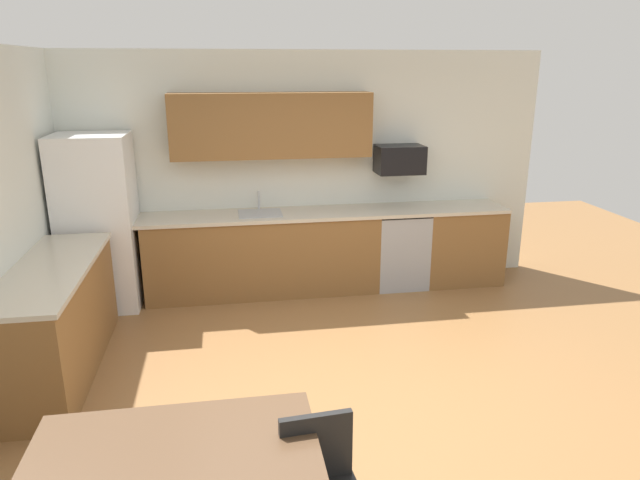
{
  "coord_description": "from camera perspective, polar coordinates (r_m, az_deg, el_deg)",
  "views": [
    {
      "loc": [
        -0.83,
        -3.94,
        2.53
      ],
      "look_at": [
        0.0,
        1.0,
        1.0
      ],
      "focal_mm": 32.16,
      "sensor_mm": 36.0,
      "label": 1
    }
  ],
  "objects": [
    {
      "name": "oven_range",
      "position": [
        6.87,
        7.82,
        -0.76
      ],
      "size": [
        0.6,
        0.6,
        0.91
      ],
      "color": "#999BA0",
      "rests_on": "ground"
    },
    {
      "name": "microwave",
      "position": [
        6.73,
        7.92,
        7.95
      ],
      "size": [
        0.54,
        0.36,
        0.32
      ],
      "primitive_type": "cube",
      "color": "black"
    },
    {
      "name": "refrigerator",
      "position": [
        6.51,
        -21.19,
        1.59
      ],
      "size": [
        0.76,
        0.7,
        1.86
      ],
      "primitive_type": "cube",
      "color": "white",
      "rests_on": "ground"
    },
    {
      "name": "cabinet_run_back",
      "position": [
        6.59,
        -5.67,
        -1.51
      ],
      "size": [
        2.61,
        0.6,
        0.9
      ],
      "primitive_type": "cube",
      "color": "brown",
      "rests_on": "ground"
    },
    {
      "name": "ground_plane",
      "position": [
        4.76,
        2.06,
        -15.17
      ],
      "size": [
        12.0,
        12.0,
        0.0
      ],
      "primitive_type": "plane",
      "color": "olive"
    },
    {
      "name": "countertop_left",
      "position": [
        5.22,
        -25.39,
        -2.69
      ],
      "size": [
        0.64,
        2.0,
        0.04
      ],
      "primitive_type": "cube",
      "color": "beige",
      "rests_on": "cabinet_run_left"
    },
    {
      "name": "upper_cabinets_back",
      "position": [
        6.42,
        -4.84,
        11.29
      ],
      "size": [
        2.2,
        0.34,
        0.7
      ],
      "primitive_type": "cube",
      "color": "brown"
    },
    {
      "name": "dining_table",
      "position": [
        3.01,
        -14.33,
        -21.08
      ],
      "size": [
        1.4,
        0.9,
        0.76
      ],
      "color": "brown",
      "rests_on": "ground"
    },
    {
      "name": "cabinet_run_left",
      "position": [
        5.38,
        -24.76,
        -7.41
      ],
      "size": [
        0.6,
        2.0,
        0.9
      ],
      "primitive_type": "cube",
      "color": "brown",
      "rests_on": "ground"
    },
    {
      "name": "wall_back",
      "position": [
        6.75,
        -2.33,
        6.89
      ],
      "size": [
        5.8,
        0.1,
        2.7
      ],
      "primitive_type": "cube",
      "color": "silver",
      "rests_on": "ground"
    },
    {
      "name": "sink_basin",
      "position": [
        6.47,
        -5.96,
        2.1
      ],
      "size": [
        0.48,
        0.4,
        0.14
      ],
      "primitive_type": "cube",
      "color": "#A5A8AD",
      "rests_on": "countertop_back"
    },
    {
      "name": "sink_faucet",
      "position": [
        6.6,
        -6.11,
        3.84
      ],
      "size": [
        0.02,
        0.02,
        0.24
      ],
      "primitive_type": "cylinder",
      "color": "#B2B5BA",
      "rests_on": "countertop_back"
    },
    {
      "name": "cabinet_run_back_right",
      "position": [
        7.13,
        13.72,
        -0.47
      ],
      "size": [
        0.94,
        0.6,
        0.9
      ],
      "primitive_type": "cube",
      "color": "brown",
      "rests_on": "ground"
    },
    {
      "name": "countertop_back",
      "position": [
        6.5,
        -1.89,
        2.63
      ],
      "size": [
        4.8,
        0.64,
        0.04
      ],
      "primitive_type": "cube",
      "color": "beige",
      "rests_on": "cabinet_run_back"
    }
  ]
}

